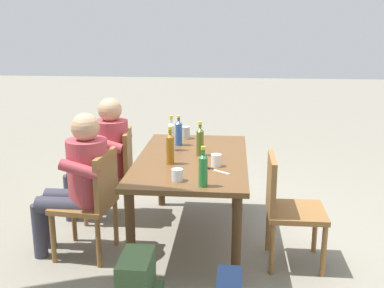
{
  "coord_description": "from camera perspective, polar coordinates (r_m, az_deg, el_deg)",
  "views": [
    {
      "loc": [
        -3.74,
        -0.34,
        1.86
      ],
      "look_at": [
        0.0,
        0.0,
        0.86
      ],
      "focal_mm": 43.32,
      "sensor_mm": 36.0,
      "label": 1
    }
  ],
  "objects": [
    {
      "name": "table_knife",
      "position": [
        3.59,
        2.9,
        -3.24
      ],
      "size": [
        0.16,
        0.2,
        0.01
      ],
      "color": "silver",
      "rests_on": "dining_table"
    },
    {
      "name": "chair_far_right",
      "position": [
        4.47,
        -9.35,
        -3.12
      ],
      "size": [
        0.49,
        0.49,
        0.87
      ],
      "color": "olive",
      "rests_on": "ground_plane"
    },
    {
      "name": "bottle_amber",
      "position": [
        3.72,
        -2.7,
        -0.48
      ],
      "size": [
        0.06,
        0.06,
        0.31
      ],
      "color": "#996019",
      "rests_on": "dining_table"
    },
    {
      "name": "chair_far_left",
      "position": [
        3.8,
        -12.11,
        -6.55
      ],
      "size": [
        0.48,
        0.48,
        0.87
      ],
      "color": "olive",
      "rests_on": "ground_plane"
    },
    {
      "name": "bottle_green",
      "position": [
        3.22,
        1.38,
        -3.13
      ],
      "size": [
        0.06,
        0.06,
        0.29
      ],
      "color": "#287A38",
      "rests_on": "dining_table"
    },
    {
      "name": "person_in_plaid_shirt",
      "position": [
        4.44,
        -10.83,
        -1.06
      ],
      "size": [
        0.47,
        0.62,
        1.18
      ],
      "color": "#B7424C",
      "rests_on": "ground_plane"
    },
    {
      "name": "bottle_olive",
      "position": [
        3.96,
        1.0,
        0.38
      ],
      "size": [
        0.06,
        0.06,
        0.3
      ],
      "color": "#566623",
      "rests_on": "dining_table"
    },
    {
      "name": "dining_table",
      "position": [
        3.95,
        0.0,
        -2.93
      ],
      "size": [
        1.61,
        0.92,
        0.74
      ],
      "color": "brown",
      "rests_on": "ground_plane"
    },
    {
      "name": "cup_white",
      "position": [
        3.68,
        3.0,
        -2.02
      ],
      "size": [
        0.08,
        0.08,
        0.1
      ],
      "primitive_type": "cylinder",
      "color": "white",
      "rests_on": "dining_table"
    },
    {
      "name": "cup_steel",
      "position": [
        4.55,
        -0.78,
        1.41
      ],
      "size": [
        0.08,
        0.08,
        0.12
      ],
      "primitive_type": "cylinder",
      "color": "#B2B7BC",
      "rests_on": "dining_table"
    },
    {
      "name": "person_in_white_shirt",
      "position": [
        3.79,
        -13.79,
        -4.05
      ],
      "size": [
        0.47,
        0.62,
        1.18
      ],
      "color": "#B7424C",
      "rests_on": "ground_plane"
    },
    {
      "name": "cup_glass",
      "position": [
        3.35,
        -1.83,
        -3.83
      ],
      "size": [
        0.08,
        0.08,
        0.09
      ],
      "primitive_type": "cylinder",
      "color": "silver",
      "rests_on": "dining_table"
    },
    {
      "name": "bottle_blue",
      "position": [
        4.29,
        -1.64,
        1.44
      ],
      "size": [
        0.06,
        0.06,
        0.28
      ],
      "color": "#2D56A3",
      "rests_on": "dining_table"
    },
    {
      "name": "chair_near_left",
      "position": [
        3.67,
        11.5,
        -7.3
      ],
      "size": [
        0.44,
        0.44,
        0.87
      ],
      "color": "olive",
      "rests_on": "ground_plane"
    },
    {
      "name": "bottle_clear",
      "position": [
        4.12,
        -2.54,
        1.06
      ],
      "size": [
        0.06,
        0.06,
        0.32
      ],
      "color": "white",
      "rests_on": "dining_table"
    },
    {
      "name": "ground_plane",
      "position": [
        4.19,
        0.0,
        -11.41
      ],
      "size": [
        24.0,
        24.0,
        0.0
      ],
      "primitive_type": "plane",
      "color": "gray"
    }
  ]
}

